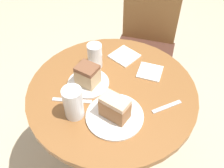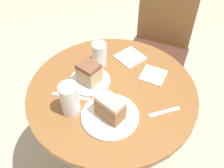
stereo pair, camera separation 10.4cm
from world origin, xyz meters
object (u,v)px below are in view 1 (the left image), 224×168
(chair, at_px, (145,46))
(cake_slice_near, at_px, (88,75))
(cake_slice_far, at_px, (115,108))
(glass_water, at_px, (95,57))
(plate_near, at_px, (88,83))
(plate_far, at_px, (115,116))
(glass_lemonade, at_px, (73,104))

(chair, bearing_deg, cake_slice_near, -101.85)
(cake_slice_far, height_order, glass_water, glass_water)
(plate_near, xyz_separation_m, cake_slice_near, (-0.00, -0.00, 0.05))
(plate_far, relative_size, glass_water, 1.92)
(plate_far, distance_m, glass_lemonade, 0.18)
(glass_lemonade, relative_size, glass_water, 1.16)
(plate_near, bearing_deg, cake_slice_far, -30.56)
(cake_slice_near, bearing_deg, cake_slice_far, -30.56)
(chair, relative_size, glass_water, 7.09)
(plate_near, relative_size, glass_lemonade, 1.32)
(plate_near, distance_m, cake_slice_far, 0.24)
(cake_slice_near, distance_m, glass_lemonade, 0.19)
(chair, height_order, plate_near, chair)
(chair, xyz_separation_m, glass_water, (-0.04, -0.63, 0.36))
(cake_slice_far, bearing_deg, glass_water, 133.44)
(cake_slice_near, distance_m, cake_slice_far, 0.23)
(chair, relative_size, glass_lemonade, 6.10)
(chair, bearing_deg, plate_near, -101.85)
(plate_near, bearing_deg, chair, 89.26)
(plate_far, bearing_deg, plate_near, 149.44)
(glass_water, bearing_deg, plate_near, -74.97)
(chair, distance_m, plate_far, 0.95)
(chair, relative_size, cake_slice_far, 7.14)
(plate_far, relative_size, cake_slice_near, 2.41)
(chair, distance_m, plate_near, 0.82)
(chair, bearing_deg, cake_slice_far, -89.02)
(glass_lemonade, bearing_deg, chair, 91.85)
(plate_near, relative_size, glass_water, 1.54)
(cake_slice_far, relative_size, glass_water, 0.99)
(glass_water, bearing_deg, plate_far, -46.56)
(cake_slice_near, relative_size, cake_slice_far, 0.80)
(chair, height_order, glass_lemonade, glass_lemonade)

